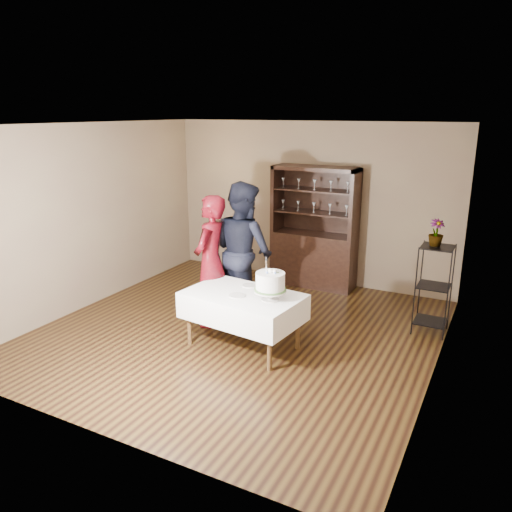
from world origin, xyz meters
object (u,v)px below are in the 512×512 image
at_px(potted_plant, 436,233).
at_px(cake_table, 243,306).
at_px(woman, 211,261).
at_px(cake, 270,283).
at_px(china_hutch, 314,247).
at_px(man, 243,251).
at_px(plant_etagere, 434,286).

bearing_deg(potted_plant, cake_table, -141.77).
xyz_separation_m(woman, cake, (1.11, -0.46, 0.02)).
distance_m(china_hutch, woman, 2.27).
bearing_deg(woman, potted_plant, 105.48).
distance_m(cake, potted_plant, 2.29).
bearing_deg(woman, man, 143.04).
bearing_deg(plant_etagere, china_hutch, 153.17).
bearing_deg(plant_etagere, cake, -136.09).
bearing_deg(woman, cake, 60.41).
bearing_deg(woman, plant_etagere, 104.81).
distance_m(china_hutch, cake, 2.67).
bearing_deg(potted_plant, woman, -157.35).
bearing_deg(cake, plant_etagere, 43.91).
xyz_separation_m(woman, man, (0.26, 0.45, 0.07)).
height_order(cake_table, man, man).
bearing_deg(potted_plant, china_hutch, 153.18).
height_order(plant_etagere, cake_table, plant_etagere).
distance_m(woman, potted_plant, 2.96).
relative_size(cake_table, man, 0.77).
height_order(man, potted_plant, man).
bearing_deg(cake_table, cake, -4.84).
bearing_deg(cake_table, woman, 149.60).
bearing_deg(china_hutch, cake, -80.16).
bearing_deg(cake, woman, 157.57).
height_order(china_hutch, plant_etagere, china_hutch).
xyz_separation_m(plant_etagere, man, (-2.48, -0.66, 0.32)).
xyz_separation_m(cake_table, woman, (-0.73, 0.43, 0.36)).
xyz_separation_m(plant_etagere, potted_plant, (-0.04, 0.02, 0.71)).
bearing_deg(cake, man, 133.40).
height_order(china_hutch, potted_plant, china_hutch).
height_order(woman, man, man).
distance_m(woman, man, 0.52).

